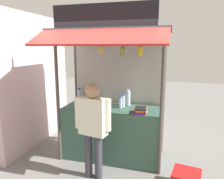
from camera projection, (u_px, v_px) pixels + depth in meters
ground_plane at (112, 156)px, 4.24m from camera, size 20.00×20.00×0.00m
stall_counter at (112, 133)px, 4.14m from camera, size 1.84×0.73×0.99m
stall_structure at (113, 71)px, 4.00m from camera, size 2.04×1.54×2.75m
water_bottle_back_right at (121, 103)px, 4.01m from camera, size 0.06×0.06×0.22m
water_bottle_back_left at (79, 95)px, 4.50m from camera, size 0.08×0.08×0.29m
water_bottle_mid_right at (123, 101)px, 4.09m from camera, size 0.07×0.07×0.25m
water_bottle_far_left at (128, 98)px, 4.19m from camera, size 0.09×0.09×0.31m
water_bottle_front_right at (94, 99)px, 4.17m from camera, size 0.08×0.08×0.29m
magazine_stack_rear_center at (99, 107)px, 3.99m from camera, size 0.25×0.31×0.05m
magazine_stack_far_right at (141, 111)px, 3.69m from camera, size 0.23×0.29×0.10m
banana_bunch_inner_right at (140, 51)px, 3.25m from camera, size 0.11×0.11×0.30m
banana_bunch_leftmost at (101, 50)px, 3.41m from camera, size 0.08×0.09×0.28m
banana_bunch_rightmost at (122, 51)px, 3.33m from camera, size 0.10×0.10×0.31m
vendor_person at (93, 123)px, 3.38m from camera, size 0.59×0.28×1.56m
neighbour_wall at (36, 81)px, 4.72m from camera, size 0.20×2.40×2.78m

